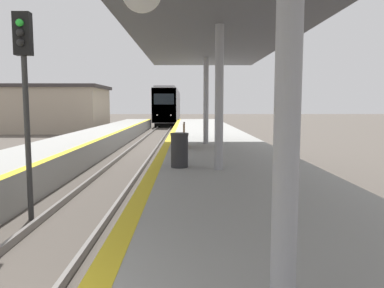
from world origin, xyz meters
The scene contains 6 objects.
train centered at (0.00, 49.90, 2.37)m, with size 2.73×22.24×4.67m.
signal_near centered at (-1.01, 6.24, 3.15)m, with size 0.36×0.31×4.51m.
station_canopy centered at (3.26, 7.24, 4.53)m, with size 4.74×18.71×3.73m.
trash_bin centered at (2.28, 7.62, 1.40)m, with size 0.47×0.47×0.89m.
bench centered at (2.25, 12.17, 1.45)m, with size 0.44×1.84×0.92m.
station_building centered at (-10.77, 33.76, 2.19)m, with size 10.97×7.45×4.35m.
Camera 1 is at (2.47, -1.94, 2.57)m, focal length 35.00 mm.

